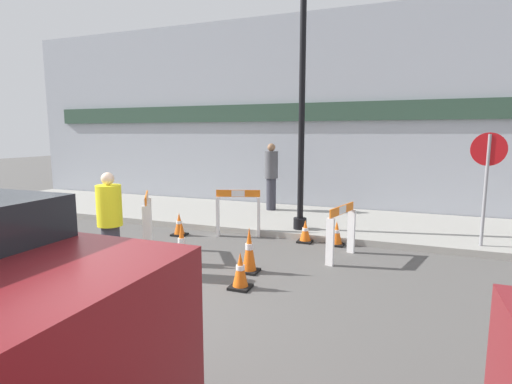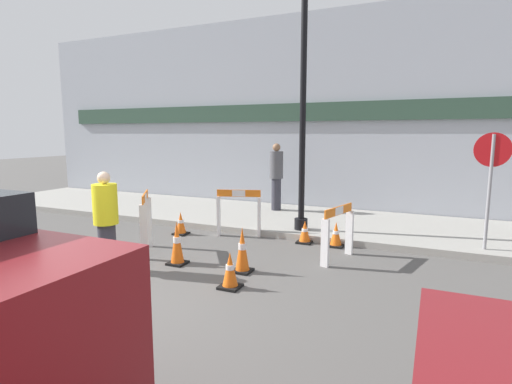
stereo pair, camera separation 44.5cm
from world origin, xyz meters
name	(u,v)px [view 2 (the right image)]	position (x,y,z in m)	size (l,w,h in m)	color
ground_plane	(67,319)	(0.00, 0.00, 0.00)	(60.00, 60.00, 0.00)	#565451
sidewalk_slab	(265,217)	(0.00, 6.14, 0.07)	(18.00, 3.27, 0.14)	#9E9B93
storefront_facade	(288,114)	(0.00, 7.85, 2.75)	(18.00, 0.22, 5.50)	#A3A8B2
streetlamp_post	(304,57)	(1.35, 4.95, 3.76)	(0.44, 0.44, 5.69)	black
stop_sign	(491,172)	(4.84, 4.87, 1.54)	(0.60, 0.06, 2.09)	gray
barricade_0	(239,211)	(0.14, 4.35, 0.56)	(0.94, 0.42, 1.01)	white
barricade_1	(146,220)	(-0.88, 2.56, 0.61)	(0.61, 0.82, 1.13)	white
barricade_2	(338,231)	(2.46, 3.57, 0.53)	(0.37, 0.97, 0.96)	white
traffic_cone_0	(177,244)	(0.03, 2.23, 0.36)	(0.30, 0.30, 0.75)	black
traffic_cone_1	(242,250)	(1.21, 2.34, 0.36)	(0.30, 0.30, 0.74)	black
traffic_cone_2	(336,235)	(2.24, 4.40, 0.24)	(0.30, 0.30, 0.49)	black
traffic_cone_3	(181,224)	(-1.09, 3.95, 0.24)	(0.30, 0.30, 0.50)	black
traffic_cone_4	(230,271)	(1.34, 1.67, 0.26)	(0.30, 0.30, 0.54)	black
traffic_cone_5	(305,232)	(1.61, 4.40, 0.22)	(0.30, 0.30, 0.46)	black
person_worker	(106,219)	(-0.82, 1.53, 0.86)	(0.53, 0.53, 1.61)	#33333D
person_pedestrian	(276,175)	(0.04, 6.81, 1.11)	(0.49, 0.49, 1.81)	#33333D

